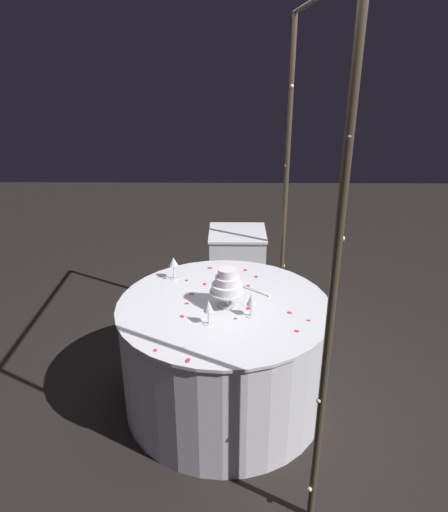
% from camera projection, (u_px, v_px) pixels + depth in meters
% --- Properties ---
extents(ground_plane, '(12.00, 12.00, 0.00)m').
position_uv_depth(ground_plane, '(224.00, 400.00, 3.30)').
color(ground_plane, black).
extents(decorative_arch, '(1.83, 0.06, 2.51)m').
position_uv_depth(decorative_arch, '(306.00, 181.00, 2.67)').
color(decorative_arch, '#473D2D').
rests_on(decorative_arch, ground).
extents(main_table, '(1.37, 1.37, 0.77)m').
position_uv_depth(main_table, '(224.00, 354.00, 3.15)').
color(main_table, white).
rests_on(main_table, ground).
extents(side_table, '(0.49, 0.49, 0.83)m').
position_uv_depth(side_table, '(237.00, 275.00, 4.19)').
color(side_table, white).
rests_on(side_table, ground).
extents(tiered_cake, '(0.22, 0.22, 0.26)m').
position_uv_depth(tiered_cake, '(227.00, 284.00, 2.91)').
color(tiered_cake, silver).
rests_on(tiered_cake, main_table).
extents(wine_glass_0, '(0.06, 0.06, 0.15)m').
position_uv_depth(wine_glass_0, '(251.00, 300.00, 2.81)').
color(wine_glass_0, silver).
rests_on(wine_glass_0, main_table).
extents(wine_glass_1, '(0.06, 0.06, 0.16)m').
position_uv_depth(wine_glass_1, '(208.00, 307.00, 2.73)').
color(wine_glass_1, silver).
rests_on(wine_glass_1, main_table).
extents(wine_glass_2, '(0.06, 0.06, 0.16)m').
position_uv_depth(wine_glass_2, '(174.00, 263.00, 3.28)').
color(wine_glass_2, silver).
rests_on(wine_glass_2, main_table).
extents(cake_knife, '(0.21, 0.24, 0.01)m').
position_uv_depth(cake_knife, '(254.00, 290.00, 3.16)').
color(cake_knife, silver).
rests_on(cake_knife, main_table).
extents(rose_petal_0, '(0.05, 0.04, 0.00)m').
position_uv_depth(rose_petal_0, '(226.00, 292.00, 3.14)').
color(rose_petal_0, '#E02D47').
rests_on(rose_petal_0, main_table).
extents(rose_petal_1, '(0.05, 0.04, 0.00)m').
position_uv_depth(rose_petal_1, '(225.00, 271.00, 3.44)').
color(rose_petal_1, '#E02D47').
rests_on(rose_petal_1, main_table).
extents(rose_petal_2, '(0.04, 0.04, 0.00)m').
position_uv_depth(rose_petal_2, '(182.00, 316.00, 2.85)').
color(rose_petal_2, '#E02D47').
rests_on(rose_petal_2, main_table).
extents(rose_petal_3, '(0.03, 0.04, 0.00)m').
position_uv_depth(rose_petal_3, '(210.00, 268.00, 3.49)').
color(rose_petal_3, '#E02D47').
rests_on(rose_petal_3, main_table).
extents(rose_petal_4, '(0.03, 0.04, 0.00)m').
position_uv_depth(rose_petal_4, '(297.00, 331.00, 2.70)').
color(rose_petal_4, '#E02D47').
rests_on(rose_petal_4, main_table).
extents(rose_petal_5, '(0.02, 0.03, 0.00)m').
position_uv_depth(rose_petal_5, '(309.00, 320.00, 2.81)').
color(rose_petal_5, '#E02D47').
rests_on(rose_petal_5, main_table).
extents(rose_petal_6, '(0.04, 0.03, 0.00)m').
position_uv_depth(rose_petal_6, '(248.00, 308.00, 2.94)').
color(rose_petal_6, '#E02D47').
rests_on(rose_petal_6, main_table).
extents(rose_petal_7, '(0.04, 0.04, 0.00)m').
position_uv_depth(rose_petal_7, '(290.00, 313.00, 2.89)').
color(rose_petal_7, '#E02D47').
rests_on(rose_petal_7, main_table).
extents(rose_petal_8, '(0.04, 0.03, 0.00)m').
position_uv_depth(rose_petal_8, '(256.00, 277.00, 3.36)').
color(rose_petal_8, '#E02D47').
rests_on(rose_petal_8, main_table).
extents(rose_petal_9, '(0.03, 0.03, 0.00)m').
position_uv_depth(rose_petal_9, '(165.00, 278.00, 3.33)').
color(rose_petal_9, '#E02D47').
rests_on(rose_petal_9, main_table).
extents(rose_petal_10, '(0.04, 0.03, 0.00)m').
position_uv_depth(rose_petal_10, '(187.00, 361.00, 2.44)').
color(rose_petal_10, '#E02D47').
rests_on(rose_petal_10, main_table).
extents(rose_petal_11, '(0.04, 0.03, 0.00)m').
position_uv_depth(rose_petal_11, '(205.00, 284.00, 3.25)').
color(rose_petal_11, '#E02D47').
rests_on(rose_petal_11, main_table).
extents(rose_petal_12, '(0.03, 0.02, 0.00)m').
position_uv_depth(rose_petal_12, '(187.00, 280.00, 3.30)').
color(rose_petal_12, '#E02D47').
rests_on(rose_petal_12, main_table).
extents(rose_petal_13, '(0.04, 0.03, 0.00)m').
position_uv_depth(rose_petal_13, '(245.00, 270.00, 3.46)').
color(rose_petal_13, '#E02D47').
rests_on(rose_petal_13, main_table).
extents(rose_petal_14, '(0.02, 0.03, 0.00)m').
position_uv_depth(rose_petal_14, '(187.00, 304.00, 2.99)').
color(rose_petal_14, '#E02D47').
rests_on(rose_petal_14, main_table).
extents(rose_petal_15, '(0.04, 0.03, 0.00)m').
position_uv_depth(rose_petal_15, '(188.00, 360.00, 2.45)').
color(rose_petal_15, '#E02D47').
rests_on(rose_petal_15, main_table).
extents(rose_petal_16, '(0.04, 0.04, 0.00)m').
position_uv_depth(rose_petal_16, '(248.00, 286.00, 3.22)').
color(rose_petal_16, '#E02D47').
rests_on(rose_petal_16, main_table).
extents(rose_petal_17, '(0.03, 0.04, 0.00)m').
position_uv_depth(rose_petal_17, '(192.00, 294.00, 3.11)').
color(rose_petal_17, '#E02D47').
rests_on(rose_petal_17, main_table).
extents(rose_petal_18, '(0.03, 0.03, 0.00)m').
position_uv_depth(rose_petal_18, '(155.00, 350.00, 2.53)').
color(rose_petal_18, '#E02D47').
rests_on(rose_petal_18, main_table).
extents(rose_petal_19, '(0.02, 0.03, 0.00)m').
position_uv_depth(rose_petal_19, '(235.00, 319.00, 2.83)').
color(rose_petal_19, '#E02D47').
rests_on(rose_petal_19, main_table).
extents(rose_petal_20, '(0.04, 0.04, 0.00)m').
position_uv_depth(rose_petal_20, '(217.00, 284.00, 3.24)').
color(rose_petal_20, '#E02D47').
rests_on(rose_petal_20, main_table).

